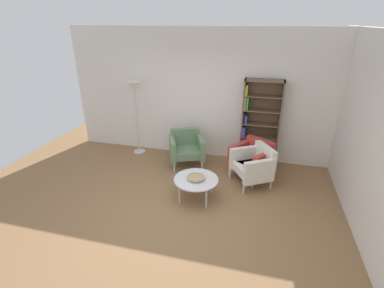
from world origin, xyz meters
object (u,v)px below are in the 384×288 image
bookshelf_tall (258,124)px  armchair_near_window (254,165)px  decorative_bowl (196,177)px  armchair_spare_guest (253,158)px  coffee_table_low (196,180)px  armchair_by_bookshelf (186,147)px  floor_lamp_torchiere (135,95)px

bookshelf_tall → armchair_near_window: (0.02, -0.91, -0.53)m
decorative_bowl → armchair_spare_guest: (0.94, 1.05, -0.02)m
decorative_bowl → armchair_near_window: size_ratio=0.34×
coffee_table_low → armchair_by_bookshelf: bearing=113.0°
bookshelf_tall → floor_lamp_torchiere: (-2.79, -0.14, 0.50)m
decorative_bowl → armchair_near_window: (0.98, 0.78, -0.02)m
decorative_bowl → armchair_near_window: armchair_near_window is taller
floor_lamp_torchiere → armchair_spare_guest: bearing=-10.3°
coffee_table_low → floor_lamp_torchiere: size_ratio=0.46×
armchair_near_window → floor_lamp_torchiere: (-2.80, 0.78, 1.03)m
coffee_table_low → bookshelf_tall: bearing=60.3°
armchair_by_bookshelf → bookshelf_tall: bearing=-5.5°
bookshelf_tall → decorative_bowl: (-0.97, -1.69, -0.51)m
armchair_near_window → armchair_spare_guest: 0.28m
armchair_by_bookshelf → floor_lamp_torchiere: floor_lamp_torchiere is taller
decorative_bowl → armchair_by_bookshelf: 1.34m
decorative_bowl → armchair_spare_guest: bearing=48.4°
armchair_by_bookshelf → armchair_spare_guest: 1.47m
bookshelf_tall → armchair_by_bookshelf: bookshelf_tall is taller
decorative_bowl → armchair_spare_guest: size_ratio=0.34×
bookshelf_tall → armchair_spare_guest: size_ratio=2.01×
armchair_near_window → armchair_spare_guest: size_ratio=0.99×
armchair_by_bookshelf → armchair_near_window: same height
coffee_table_low → floor_lamp_torchiere: (-1.82, 1.56, 1.08)m
bookshelf_tall → armchair_by_bookshelf: bearing=-162.9°
armchair_spare_guest → floor_lamp_torchiere: bearing=-155.8°
bookshelf_tall → armchair_near_window: bookshelf_tall is taller
decorative_bowl → coffee_table_low: bearing=180.0°
bookshelf_tall → armchair_by_bookshelf: size_ratio=2.11×
floor_lamp_torchiere → bookshelf_tall: bearing=2.8°
armchair_by_bookshelf → coffee_table_low: bearing=-89.5°
armchair_by_bookshelf → armchair_near_window: bearing=-39.3°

